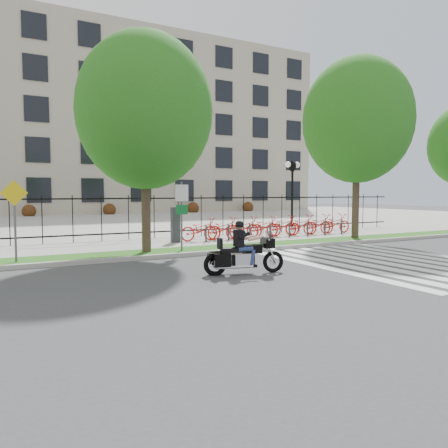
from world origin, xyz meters
name	(u,v)px	position (x,y,z in m)	size (l,w,h in m)	color
ground	(265,274)	(0.00, 0.00, 0.00)	(120.00, 120.00, 0.00)	#3B3B3D
curb	(201,253)	(0.00, 4.10, 0.07)	(60.00, 0.20, 0.15)	#9F9D95
grass_verge	(192,251)	(0.00, 4.95, 0.07)	(60.00, 1.50, 0.15)	#285A16
sidewalk	(168,244)	(0.00, 7.45, 0.07)	(60.00, 3.50, 0.15)	gray
plaza	(87,221)	(0.00, 25.00, 0.05)	(80.00, 34.00, 0.10)	gray
crosswalk_stripes	(387,261)	(4.83, 0.00, 0.01)	(5.70, 8.00, 0.01)	silver
iron_fence	(154,217)	(0.00, 9.20, 1.15)	(30.00, 0.06, 2.00)	black
office_building	(52,126)	(0.00, 44.92, 9.97)	(60.00, 21.90, 20.15)	#A99B88
lamp_post_right	(292,177)	(10.00, 12.00, 3.21)	(1.06, 0.70, 4.25)	black
street_tree_1	(145,111)	(-1.77, 4.95, 5.11)	(4.77, 4.77, 7.71)	#3B2820
street_tree_2	(357,120)	(8.33, 4.95, 5.58)	(5.02, 5.02, 8.32)	#3B2820
bike_share_station	(273,226)	(5.23, 7.20, 0.66)	(10.04, 0.88, 1.50)	#2D2D33
sign_pole_regulatory	(182,207)	(-0.56, 4.58, 1.74)	(0.50, 0.09, 2.50)	#59595B
sign_pole_warning	(15,210)	(-6.01, 4.58, 1.74)	(0.78, 0.09, 2.49)	#59595B
motorcycle_rider	(244,253)	(-0.48, 0.31, 0.60)	(2.31, 0.95, 1.80)	black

